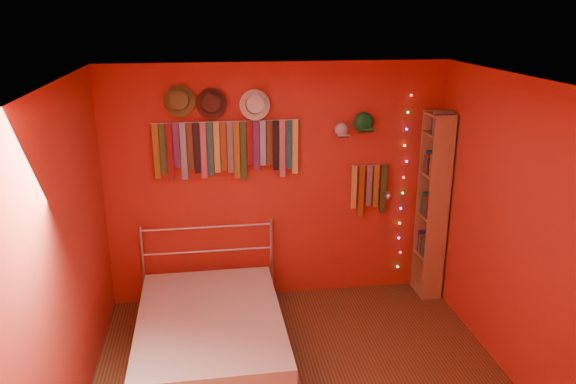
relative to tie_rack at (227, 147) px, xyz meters
name	(u,v)px	position (x,y,z in m)	size (l,w,h in m)	color
back_wall	(278,185)	(0.51, 0.06, -0.44)	(3.50, 0.02, 2.50)	#AF251C
right_wall	(527,241)	(2.26, -1.69, -0.44)	(0.02, 3.50, 2.50)	#AF251C
left_wall	(61,269)	(-1.24, -1.69, -0.44)	(0.02, 3.50, 2.50)	#AF251C
ceiling	(309,84)	(0.51, -1.69, 0.81)	(3.50, 3.50, 0.02)	white
tie_rack	(227,147)	(0.00, 0.00, 0.00)	(1.45, 0.03, 0.60)	silver
small_tie_rack	(369,187)	(1.48, 0.00, -0.48)	(0.40, 0.03, 0.58)	silver
fedora_olive	(179,101)	(-0.43, -0.03, 0.47)	(0.30, 0.16, 0.30)	brown
fedora_brown	(211,103)	(-0.13, -0.03, 0.44)	(0.30, 0.16, 0.30)	#412217
fedora_white	(255,105)	(0.29, -0.03, 0.42)	(0.30, 0.16, 0.29)	white
cap_white	(341,130)	(1.16, 0.01, 0.13)	(0.16, 0.20, 0.16)	silver
cap_green	(364,123)	(1.39, 0.01, 0.20)	(0.19, 0.24, 0.19)	#19722A
fairy_lights	(403,185)	(1.86, 0.02, -0.49)	(0.06, 0.02, 1.93)	#FF3333
reading_lamp	(388,195)	(1.62, -0.17, -0.53)	(0.07, 0.31, 0.09)	silver
bookshelf	(436,205)	(2.17, -0.16, -0.67)	(0.25, 0.34, 2.00)	#A87B4B
bed	(211,333)	(-0.23, -0.98, -1.47)	(1.38, 1.88, 0.90)	silver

